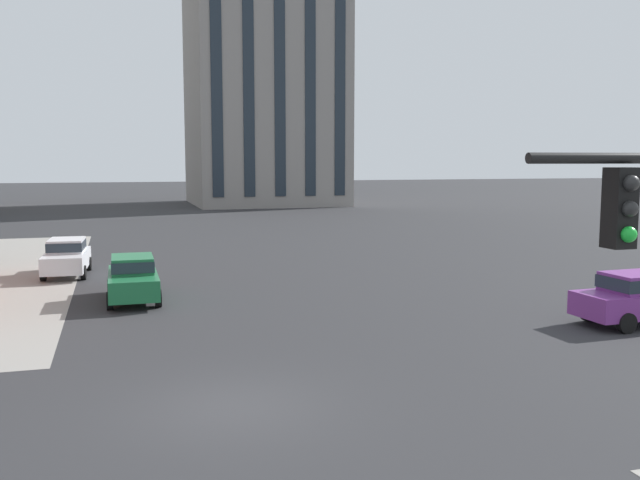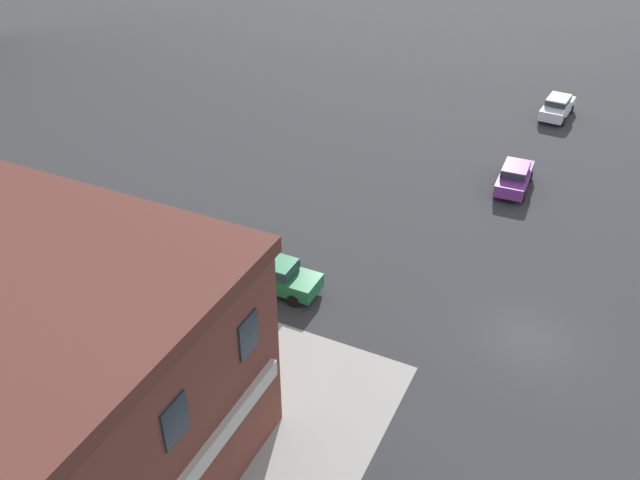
# 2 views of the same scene
# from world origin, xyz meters

# --- Properties ---
(ground_plane) EXTENTS (320.00, 320.00, 0.00)m
(ground_plane) POSITION_xyz_m (0.00, 0.00, 0.00)
(ground_plane) COLOR #2D2D30
(car_main_southbound_near) EXTENTS (2.06, 4.48, 1.68)m
(car_main_southbound_near) POSITION_xyz_m (-4.50, 19.11, 0.92)
(car_main_southbound_near) COLOR silver
(car_main_southbound_near) RESTS_ON ground
(car_cross_eastbound) EXTENTS (1.90, 4.40, 1.68)m
(car_cross_eastbound) POSITION_xyz_m (-1.74, 12.27, 0.92)
(car_cross_eastbound) COLOR #1E6B3D
(car_cross_eastbound) RESTS_ON ground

